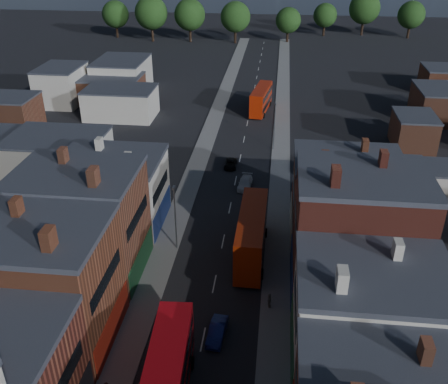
% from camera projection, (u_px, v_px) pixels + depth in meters
% --- Properties ---
extents(pavement_west, '(3.00, 200.00, 0.12)m').
position_uv_depth(pavement_west, '(194.00, 172.00, 75.82)').
color(pavement_west, gray).
rests_on(pavement_west, ground).
extents(pavement_east, '(3.00, 200.00, 0.12)m').
position_uv_depth(pavement_east, '(280.00, 177.00, 74.53)').
color(pavement_east, gray).
rests_on(pavement_east, ground).
extents(lamp_post_2, '(0.25, 0.70, 8.12)m').
position_uv_depth(lamp_post_2, '(175.00, 214.00, 56.01)').
color(lamp_post_2, slate).
rests_on(lamp_post_2, ground).
extents(lamp_post_3, '(0.25, 0.70, 8.12)m').
position_uv_depth(lamp_post_3, '(274.00, 123.00, 81.18)').
color(lamp_post_3, slate).
rests_on(lamp_post_3, ground).
extents(bus_0, '(3.68, 12.46, 5.32)m').
position_uv_depth(bus_0, '(167.00, 381.00, 37.85)').
color(bus_0, '#AE0910').
rests_on(bus_0, ground).
extents(bus_1, '(3.31, 12.62, 5.43)m').
position_uv_depth(bus_1, '(252.00, 234.00, 55.60)').
color(bus_1, '#B1290A').
rests_on(bus_1, ground).
extents(bus_2, '(4.01, 11.48, 4.85)m').
position_uv_depth(bus_2, '(261.00, 99.00, 99.08)').
color(bus_2, '#AD2007').
rests_on(bus_2, ground).
extents(car_1, '(1.73, 4.12, 1.32)m').
position_uv_depth(car_1, '(217.00, 331.00, 45.49)').
color(car_1, navy).
rests_on(car_1, ground).
extents(car_2, '(1.81, 3.91, 1.08)m').
position_uv_depth(car_2, '(231.00, 164.00, 77.35)').
color(car_2, black).
rests_on(car_2, ground).
extents(car_3, '(2.16, 4.63, 1.31)m').
position_uv_depth(car_3, '(245.00, 183.00, 71.38)').
color(car_3, silver).
rests_on(car_3, ground).
extents(ped_3, '(0.55, 0.98, 1.60)m').
position_uv_depth(ped_3, '(269.00, 300.00, 48.84)').
color(ped_3, '#5E5950').
rests_on(ped_3, pavement_east).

